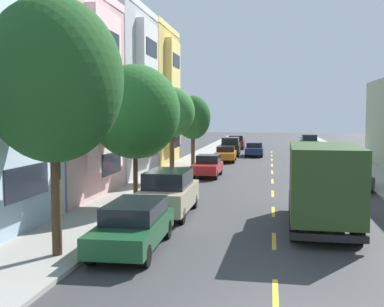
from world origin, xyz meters
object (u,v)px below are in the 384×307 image
(parked_suv_black, at_px, (230,146))
(street_tree_third, at_px, (172,112))
(delivery_box_truck, at_px, (322,180))
(parked_suv_champagne, at_px, (169,192))
(parked_suv_teal, at_px, (309,142))
(street_tree_farthest, at_px, (193,118))
(parked_wagon_forest, at_px, (133,225))
(parked_wagon_silver, at_px, (317,150))
(parked_pickup_burgundy, at_px, (236,142))
(parked_sedan_orange, at_px, (226,154))
(moving_navy_sedan, at_px, (254,149))
(street_tree_nearest, at_px, (53,80))
(street_tree_second, at_px, (135,112))
(parked_hatchback_red, at_px, (208,166))
(parked_wagon_charcoal, at_px, (351,175))

(parked_suv_black, bearing_deg, street_tree_third, -95.70)
(delivery_box_truck, xyz_separation_m, parked_suv_champagne, (-6.26, 1.37, -0.85))
(parked_suv_black, xyz_separation_m, parked_suv_teal, (8.83, 9.13, 0.00))
(street_tree_farthest, bearing_deg, delivery_box_truck, -67.56)
(parked_wagon_forest, bearing_deg, parked_wagon_silver, 75.60)
(parked_pickup_burgundy, distance_m, parked_wagon_forest, 46.26)
(parked_sedan_orange, relative_size, parked_wagon_forest, 0.96)
(moving_navy_sedan, bearing_deg, parked_pickup_burgundy, 104.06)
(parked_wagon_silver, relative_size, parked_suv_black, 0.97)
(street_tree_nearest, height_order, street_tree_second, street_tree_nearest)
(street_tree_third, bearing_deg, delivery_box_truck, -54.35)
(delivery_box_truck, distance_m, parked_wagon_forest, 7.51)
(street_tree_third, height_order, street_tree_farthest, street_tree_third)
(parked_suv_black, bearing_deg, street_tree_second, -94.05)
(street_tree_farthest, height_order, parked_wagon_forest, street_tree_farthest)
(street_tree_second, distance_m, delivery_box_truck, 9.11)
(delivery_box_truck, xyz_separation_m, parked_hatchback_red, (-6.25, 14.25, -1.08))
(street_tree_second, bearing_deg, street_tree_third, 90.00)
(street_tree_nearest, height_order, street_tree_farthest, street_tree_nearest)
(parked_pickup_burgundy, relative_size, parked_hatchback_red, 1.33)
(street_tree_farthest, bearing_deg, parked_pickup_burgundy, 85.01)
(street_tree_second, bearing_deg, parked_wagon_silver, 68.58)
(parked_sedan_orange, bearing_deg, parked_wagon_forest, -90.44)
(street_tree_third, relative_size, parked_suv_champagne, 1.23)
(parked_suv_teal, distance_m, parked_wagon_charcoal, 30.92)
(street_tree_nearest, bearing_deg, parked_hatchback_red, 84.36)
(parked_sedan_orange, relative_size, parked_suv_champagne, 0.95)
(street_tree_second, distance_m, parked_suv_teal, 39.85)
(parked_suv_black, bearing_deg, parked_suv_champagne, -90.22)
(parked_suv_black, relative_size, parked_suv_champagne, 1.01)
(parked_hatchback_red, distance_m, parked_suv_champagne, 12.89)
(street_tree_second, xyz_separation_m, parked_pickup_burgundy, (1.95, 39.21, -3.62))
(street_tree_nearest, distance_m, parked_hatchback_red, 20.28)
(parked_hatchback_red, height_order, parked_suv_teal, parked_suv_teal)
(parked_suv_black, xyz_separation_m, parked_suv_champagne, (-0.12, -30.68, 0.00))
(parked_pickup_burgundy, distance_m, parked_suv_teal, 8.99)
(parked_wagon_silver, bearing_deg, street_tree_nearest, -106.75)
(street_tree_nearest, distance_m, moving_navy_sedan, 37.63)
(street_tree_third, bearing_deg, moving_navy_sedan, 77.19)
(parked_suv_teal, bearing_deg, moving_navy_sedan, -123.40)
(street_tree_second, relative_size, parked_suv_champagne, 1.35)
(parked_wagon_charcoal, bearing_deg, parked_wagon_forest, -122.00)
(parked_pickup_burgundy, height_order, parked_wagon_forest, parked_pickup_burgundy)
(parked_wagon_silver, relative_size, parked_wagon_charcoal, 1.00)
(parked_pickup_burgundy, xyz_separation_m, parked_suv_champagne, (-0.02, -40.85, 0.16))
(parked_suv_black, bearing_deg, street_tree_farthest, -99.57)
(parked_suv_black, bearing_deg, parked_pickup_burgundy, 90.59)
(delivery_box_truck, height_order, parked_hatchback_red, delivery_box_truck)
(street_tree_second, xyz_separation_m, parked_suv_black, (2.06, 29.04, -3.46))
(parked_sedan_orange, height_order, parked_suv_black, parked_suv_black)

